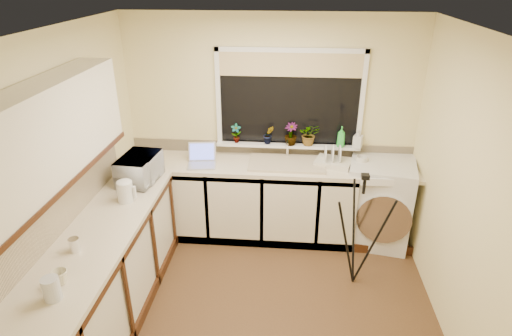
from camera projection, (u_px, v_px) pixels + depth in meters
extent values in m
plane|color=brown|center=(259.00, 305.00, 3.96)|extent=(3.20, 3.20, 0.00)
plane|color=white|center=(261.00, 31.00, 2.91)|extent=(3.20, 3.20, 0.00)
plane|color=beige|center=(271.00, 126.00, 4.79)|extent=(3.20, 0.00, 3.20)
plane|color=beige|center=(235.00, 332.00, 2.08)|extent=(3.20, 0.00, 3.20)
plane|color=beige|center=(69.00, 181.00, 3.56)|extent=(0.00, 3.00, 3.00)
plane|color=beige|center=(465.00, 197.00, 3.31)|extent=(0.00, 3.00, 3.00)
cube|color=silver|center=(240.00, 200.00, 4.88)|extent=(2.55, 0.60, 0.86)
cube|color=silver|center=(104.00, 282.00, 3.61)|extent=(0.54, 2.40, 0.86)
cube|color=beige|center=(268.00, 165.00, 4.66)|extent=(3.20, 0.60, 0.04)
cube|color=beige|center=(95.00, 238.00, 3.42)|extent=(0.60, 2.40, 0.04)
cube|color=silver|center=(44.00, 136.00, 2.90)|extent=(0.28, 1.90, 0.70)
cube|color=beige|center=(55.00, 210.00, 3.34)|extent=(0.02, 2.40, 0.45)
cube|color=beige|center=(270.00, 148.00, 4.89)|extent=(3.20, 0.02, 0.14)
cube|color=black|center=(289.00, 99.00, 4.62)|extent=(1.50, 0.02, 1.00)
cube|color=tan|center=(290.00, 65.00, 4.44)|extent=(1.50, 0.02, 0.25)
cube|color=white|center=(288.00, 145.00, 4.79)|extent=(1.60, 0.14, 0.03)
cube|color=tan|center=(287.00, 163.00, 4.63)|extent=(0.82, 0.46, 0.03)
cylinder|color=silver|center=(288.00, 148.00, 4.75)|extent=(0.03, 0.03, 0.24)
cube|color=silver|center=(378.00, 202.00, 4.75)|extent=(0.78, 0.76, 0.96)
cube|color=#A8A8B0|center=(202.00, 165.00, 4.60)|extent=(0.32, 0.26, 0.02)
cube|color=#515FDC|center=(202.00, 151.00, 4.68)|extent=(0.31, 0.13, 0.20)
cylinder|color=white|center=(125.00, 192.00, 3.87)|extent=(0.14, 0.14, 0.19)
cube|color=beige|center=(334.00, 162.00, 4.62)|extent=(0.45, 0.39, 0.06)
cylinder|color=silver|center=(51.00, 289.00, 2.72)|extent=(0.11, 0.11, 0.16)
cylinder|color=silver|center=(74.00, 245.00, 3.20)|extent=(0.08, 0.08, 0.11)
imported|color=white|center=(140.00, 169.00, 4.23)|extent=(0.37, 0.51, 0.27)
imported|color=#999999|center=(236.00, 133.00, 4.77)|extent=(0.12, 0.09, 0.22)
imported|color=#999999|center=(269.00, 135.00, 4.75)|extent=(0.13, 0.12, 0.21)
imported|color=#999999|center=(291.00, 134.00, 4.71)|extent=(0.17, 0.17, 0.25)
imported|color=#999999|center=(309.00, 134.00, 4.70)|extent=(0.24, 0.21, 0.25)
imported|color=green|center=(341.00, 137.00, 4.66)|extent=(0.09, 0.09, 0.23)
imported|color=#999999|center=(358.00, 139.00, 4.65)|extent=(0.12, 0.12, 0.20)
imported|color=beige|center=(362.00, 161.00, 4.59)|extent=(0.16, 0.16, 0.11)
imported|color=beige|center=(60.00, 277.00, 2.87)|extent=(0.14, 0.14, 0.10)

